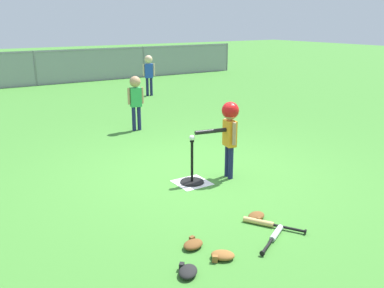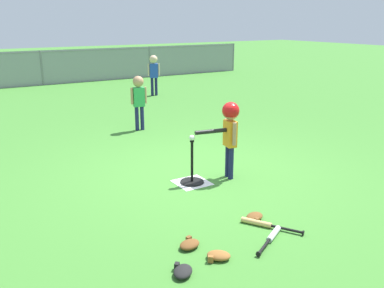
# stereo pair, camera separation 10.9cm
# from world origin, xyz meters

# --- Properties ---
(ground_plane) EXTENTS (60.00, 60.00, 0.00)m
(ground_plane) POSITION_xyz_m (0.00, 0.00, 0.00)
(ground_plane) COLOR #3D7A2D
(home_plate) EXTENTS (0.44, 0.44, 0.01)m
(home_plate) POSITION_xyz_m (-0.31, -0.27, 0.00)
(home_plate) COLOR white
(home_plate) RESTS_ON ground_plane
(batting_tee) EXTENTS (0.32, 0.32, 0.60)m
(batting_tee) POSITION_xyz_m (-0.31, -0.27, 0.09)
(batting_tee) COLOR black
(batting_tee) RESTS_ON ground_plane
(baseball_on_tee) EXTENTS (0.07, 0.07, 0.07)m
(baseball_on_tee) POSITION_xyz_m (-0.31, -0.27, 0.64)
(baseball_on_tee) COLOR white
(baseball_on_tee) RESTS_ON batting_tee
(batter_child) EXTENTS (0.62, 0.30, 1.08)m
(batter_child) POSITION_xyz_m (0.22, -0.38, 0.76)
(batter_child) COLOR #191E4C
(batter_child) RESTS_ON ground_plane
(fielder_deep_right) EXTENTS (0.32, 0.21, 1.08)m
(fielder_deep_right) POSITION_xyz_m (0.28, 2.67, 0.70)
(fielder_deep_right) COLOR #191E4C
(fielder_deep_right) RESTS_ON ground_plane
(fielder_near_right) EXTENTS (0.32, 0.23, 1.16)m
(fielder_near_right) POSITION_xyz_m (2.30, 6.07, 0.74)
(fielder_near_right) COLOR #191E4C
(fielder_near_right) RESTS_ON ground_plane
(spare_bat_silver) EXTENTS (0.54, 0.33, 0.06)m
(spare_bat_silver) POSITION_xyz_m (-0.42, -1.99, 0.03)
(spare_bat_silver) COLOR silver
(spare_bat_silver) RESTS_ON ground_plane
(spare_bat_wood) EXTENTS (0.40, 0.60, 0.06)m
(spare_bat_wood) POSITION_xyz_m (-0.32, -1.73, 0.03)
(spare_bat_wood) COLOR #DBB266
(spare_bat_wood) RESTS_ON ground_plane
(glove_by_plate) EXTENTS (0.27, 0.27, 0.07)m
(glove_by_plate) POSITION_xyz_m (-1.49, -2.04, 0.04)
(glove_by_plate) COLOR black
(glove_by_plate) RESTS_ON ground_plane
(glove_near_bats) EXTENTS (0.26, 0.23, 0.07)m
(glove_near_bats) POSITION_xyz_m (-0.29, -1.56, 0.04)
(glove_near_bats) COLOR brown
(glove_near_bats) RESTS_ON ground_plane
(glove_tossed_aside) EXTENTS (0.26, 0.22, 0.07)m
(glove_tossed_aside) POSITION_xyz_m (-1.21, -1.68, 0.04)
(glove_tossed_aside) COLOR brown
(glove_tossed_aside) RESTS_ON ground_plane
(glove_outfield_drop) EXTENTS (0.27, 0.27, 0.07)m
(glove_outfield_drop) POSITION_xyz_m (-1.09, -2.00, 0.04)
(glove_outfield_drop) COLOR brown
(glove_outfield_drop) RESTS_ON ground_plane
(outfield_fence) EXTENTS (16.06, 0.06, 1.15)m
(outfield_fence) POSITION_xyz_m (0.00, 9.81, 0.62)
(outfield_fence) COLOR slate
(outfield_fence) RESTS_ON ground_plane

